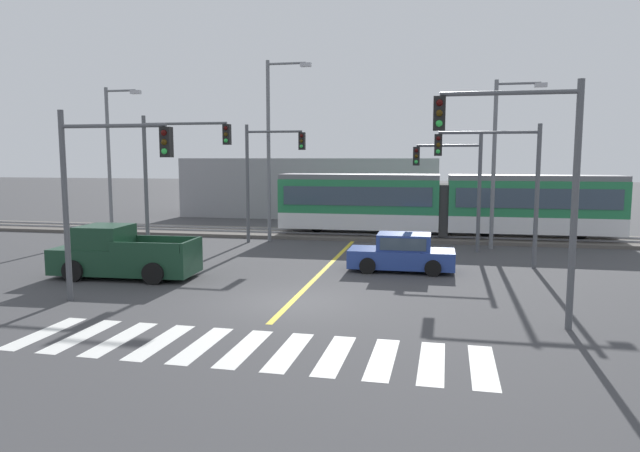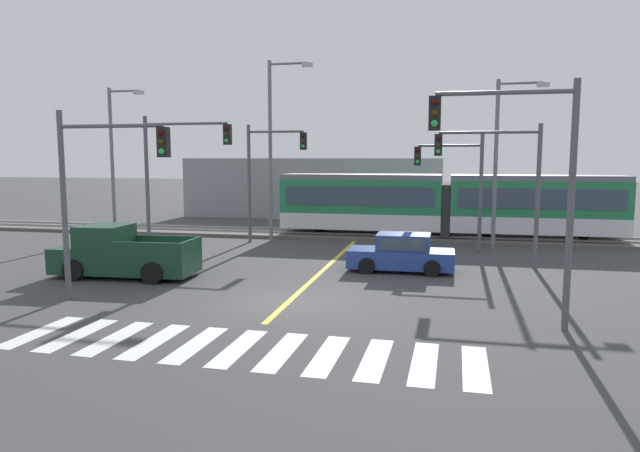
{
  "view_description": "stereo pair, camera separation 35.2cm",
  "coord_description": "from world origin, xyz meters",
  "views": [
    {
      "loc": [
        4.41,
        -17.04,
        4.53
      ],
      "look_at": [
        -0.5,
        6.95,
        1.6
      ],
      "focal_mm": 32.0,
      "sensor_mm": 36.0,
      "label": 1
    },
    {
      "loc": [
        4.75,
        -16.96,
        4.53
      ],
      "look_at": [
        -0.5,
        6.95,
        1.6
      ],
      "focal_mm": 32.0,
      "sensor_mm": 36.0,
      "label": 2
    }
  ],
  "objects": [
    {
      "name": "ground_plane",
      "position": [
        0.0,
        0.0,
        0.0
      ],
      "size": [
        200.0,
        200.0,
        0.0
      ],
      "primitive_type": "plane",
      "color": "#3D3D3F"
    },
    {
      "name": "track_bed",
      "position": [
        0.0,
        15.45,
        0.09
      ],
      "size": [
        120.0,
        4.0,
        0.18
      ],
      "primitive_type": "cube",
      "color": "#56514C",
      "rests_on": "ground"
    },
    {
      "name": "rail_near",
      "position": [
        0.0,
        14.73,
        0.23
      ],
      "size": [
        120.0,
        0.08,
        0.1
      ],
      "primitive_type": "cube",
      "color": "#939399",
      "rests_on": "track_bed"
    },
    {
      "name": "rail_far",
      "position": [
        0.0,
        16.17,
        0.23
      ],
      "size": [
        120.0,
        0.08,
        0.1
      ],
      "primitive_type": "cube",
      "color": "#939399",
      "rests_on": "track_bed"
    },
    {
      "name": "light_rail_tram",
      "position": [
        4.82,
        15.45,
        2.05
      ],
      "size": [
        18.5,
        2.64,
        3.43
      ],
      "color": "silver",
      "rests_on": "track_bed"
    },
    {
      "name": "crosswalk_stripe_0",
      "position": [
        -5.5,
        -4.38,
        0.0
      ],
      "size": [
        0.61,
        2.81,
        0.01
      ],
      "primitive_type": "cube",
      "rotation": [
        0.0,
        0.0,
        -0.02
      ],
      "color": "silver",
      "rests_on": "ground"
    },
    {
      "name": "crosswalk_stripe_1",
      "position": [
        -4.4,
        -4.4,
        0.0
      ],
      "size": [
        0.61,
        2.81,
        0.01
      ],
      "primitive_type": "cube",
      "rotation": [
        0.0,
        0.0,
        -0.02
      ],
      "color": "silver",
      "rests_on": "ground"
    },
    {
      "name": "crosswalk_stripe_2",
      "position": [
        -3.3,
        -4.42,
        0.0
      ],
      "size": [
        0.61,
        2.81,
        0.01
      ],
      "primitive_type": "cube",
      "rotation": [
        0.0,
        0.0,
        -0.02
      ],
      "color": "silver",
      "rests_on": "ground"
    },
    {
      "name": "crosswalk_stripe_3",
      "position": [
        -2.2,
        -4.44,
        0.0
      ],
      "size": [
        0.61,
        2.81,
        0.01
      ],
      "primitive_type": "cube",
      "rotation": [
        0.0,
        0.0,
        -0.02
      ],
      "color": "silver",
      "rests_on": "ground"
    },
    {
      "name": "crosswalk_stripe_4",
      "position": [
        -1.1,
        -4.46,
        0.0
      ],
      "size": [
        0.61,
        2.81,
        0.01
      ],
      "primitive_type": "cube",
      "rotation": [
        0.0,
        0.0,
        -0.02
      ],
      "color": "silver",
      "rests_on": "ground"
    },
    {
      "name": "crosswalk_stripe_5",
      "position": [
        0.0,
        -4.48,
        0.0
      ],
      "size": [
        0.61,
        2.81,
        0.01
      ],
      "primitive_type": "cube",
      "rotation": [
        0.0,
        0.0,
        -0.02
      ],
      "color": "silver",
      "rests_on": "ground"
    },
    {
      "name": "crosswalk_stripe_6",
      "position": [
        1.1,
        -4.5,
        0.0
      ],
      "size": [
        0.61,
        2.81,
        0.01
      ],
      "primitive_type": "cube",
      "rotation": [
        0.0,
        0.0,
        -0.02
      ],
      "color": "silver",
      "rests_on": "ground"
    },
    {
      "name": "crosswalk_stripe_7",
      "position": [
        2.2,
        -4.52,
        0.0
      ],
      "size": [
        0.61,
        2.81,
        0.01
      ],
      "primitive_type": "cube",
      "rotation": [
        0.0,
        0.0,
        -0.02
      ],
      "color": "silver",
      "rests_on": "ground"
    },
    {
      "name": "crosswalk_stripe_8",
      "position": [
        3.3,
        -4.54,
        0.0
      ],
      "size": [
        0.61,
        2.81,
        0.01
      ],
      "primitive_type": "cube",
      "rotation": [
        0.0,
        0.0,
        -0.02
      ],
      "color": "silver",
      "rests_on": "ground"
    },
    {
      "name": "crosswalk_stripe_9",
      "position": [
        4.4,
        -4.56,
        0.0
      ],
      "size": [
        0.61,
        2.81,
        0.01
      ],
      "primitive_type": "cube",
      "rotation": [
        0.0,
        0.0,
        -0.02
      ],
      "color": "silver",
      "rests_on": "ground"
    },
    {
      "name": "crosswalk_stripe_10",
      "position": [
        5.5,
        -4.58,
        0.0
      ],
      "size": [
        0.61,
        2.81,
        0.01
      ],
      "primitive_type": "cube",
      "rotation": [
        0.0,
        0.0,
        -0.02
      ],
      "color": "silver",
      "rests_on": "ground"
    },
    {
      "name": "lane_centre_line",
      "position": [
        0.0,
        5.49,
        0.0
      ],
      "size": [
        0.2,
        15.94,
        0.01
      ],
      "primitive_type": "cube",
      "color": "gold",
      "rests_on": "ground"
    },
    {
      "name": "sedan_crossing",
      "position": [
        3.11,
        5.77,
        0.7
      ],
      "size": [
        4.2,
        1.93,
        1.52
      ],
      "color": "#284293",
      "rests_on": "ground"
    },
    {
      "name": "pickup_truck",
      "position": [
        -7.24,
        2.39,
        0.84
      ],
      "size": [
        5.49,
        2.43,
        1.98
      ],
      "color": "#193D28",
      "rests_on": "ground"
    },
    {
      "name": "traffic_light_far_right",
      "position": [
        5.32,
        11.14,
        3.68
      ],
      "size": [
        3.25,
        0.38,
        5.7
      ],
      "color": "#515459",
      "rests_on": "ground"
    },
    {
      "name": "traffic_light_mid_left",
      "position": [
        -7.35,
        7.14,
        4.3
      ],
      "size": [
        4.25,
        0.38,
        6.44
      ],
      "color": "#515459",
      "rests_on": "ground"
    },
    {
      "name": "traffic_light_far_left",
      "position": [
        -4.45,
        12.03,
        4.13
      ],
      "size": [
        3.25,
        0.38,
        6.28
      ],
      "color": "#515459",
      "rests_on": "ground"
    },
    {
      "name": "traffic_light_mid_right",
      "position": [
        6.98,
        7.48,
        3.98
      ],
      "size": [
        4.25,
        0.38,
        5.91
      ],
      "color": "#515459",
      "rests_on": "ground"
    },
    {
      "name": "traffic_light_near_left",
      "position": [
        -5.76,
        -1.16,
        3.94
      ],
      "size": [
        3.75,
        0.38,
        6.0
      ],
      "color": "#515459",
      "rests_on": "ground"
    },
    {
      "name": "traffic_light_near_right",
      "position": [
        6.74,
        -1.29,
        4.34
      ],
      "size": [
        3.75,
        0.38,
        6.52
      ],
      "color": "#515459",
      "rests_on": "ground"
    },
    {
      "name": "street_lamp_west",
      "position": [
        -13.64,
        12.43,
        4.8
      ],
      "size": [
        2.19,
        0.28,
        8.45
      ],
      "color": "slate",
      "rests_on": "ground"
    },
    {
      "name": "street_lamp_centre",
      "position": [
        -4.28,
        12.67,
        5.45
      ],
      "size": [
        2.45,
        0.28,
        9.66
      ],
      "color": "slate",
      "rests_on": "ground"
    },
    {
      "name": "street_lamp_east",
      "position": [
        7.39,
        12.31,
        4.75
      ],
      "size": [
        2.42,
        0.28,
        8.29
      ],
      "color": "slate",
      "rests_on": "ground"
    },
    {
      "name": "building_backdrop_far",
      "position": [
        -5.18,
        26.62,
        2.25
      ],
      "size": [
        19.5,
        6.0,
        4.5
      ],
      "primitive_type": "cube",
      "color": "gray",
      "rests_on": "ground"
    }
  ]
}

